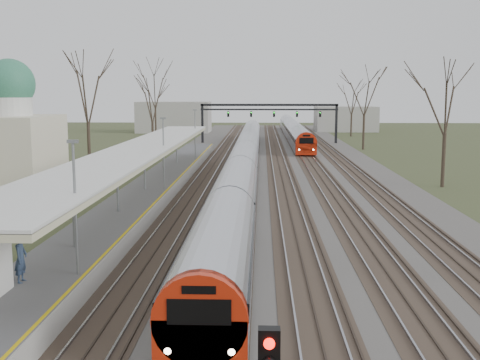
{
  "coord_description": "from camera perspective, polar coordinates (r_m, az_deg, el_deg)",
  "views": [
    {
      "loc": [
        -0.88,
        -7.41,
        7.74
      ],
      "look_at": [
        -2.3,
        32.02,
        2.0
      ],
      "focal_mm": 45.0,
      "sensor_mm": 36.0,
      "label": 1
    }
  ],
  "objects": [
    {
      "name": "canopy",
      "position": [
        41.39,
        -9.34,
        2.88
      ],
      "size": [
        4.1,
        50.0,
        3.11
      ],
      "color": "slate",
      "rests_on": "platform"
    },
    {
      "name": "passenger",
      "position": [
        22.95,
        -20.07,
        -7.03
      ],
      "size": [
        0.43,
        0.65,
        1.76
      ],
      "primitive_type": "imported",
      "rotation": [
        0.0,
        0.0,
        1.59
      ],
      "color": "#2C3D57",
      "rests_on": "platform"
    },
    {
      "name": "platform",
      "position": [
        46.22,
        -8.14,
        -0.82
      ],
      "size": [
        3.5,
        69.0,
        1.0
      ],
      "primitive_type": "cube",
      "color": "#9E9B93",
      "rests_on": "ground"
    },
    {
      "name": "train_near",
      "position": [
        60.28,
        0.51,
        2.32
      ],
      "size": [
        2.62,
        90.21,
        3.05
      ],
      "color": "#B2B4BD",
      "rests_on": "ground"
    },
    {
      "name": "train_far",
      "position": [
        102.42,
        5.09,
        4.74
      ],
      "size": [
        2.62,
        60.21,
        3.05
      ],
      "color": "#B2B4BD",
      "rests_on": "ground"
    },
    {
      "name": "tree_east_far",
      "position": [
        51.6,
        18.98,
        7.33
      ],
      "size": [
        5.0,
        5.0,
        10.3
      ],
      "color": "#2D231C",
      "rests_on": "ground"
    },
    {
      "name": "signal_gantry",
      "position": [
        92.45,
        2.81,
        6.51
      ],
      "size": [
        21.0,
        0.59,
        6.08
      ],
      "color": "black",
      "rests_on": "ground"
    },
    {
      "name": "track_bed",
      "position": [
        62.89,
        3.09,
        1.25
      ],
      "size": [
        24.0,
        160.0,
        0.22
      ],
      "color": "#474442",
      "rests_on": "ground"
    },
    {
      "name": "tree_west_far",
      "position": [
        57.71,
        -14.31,
        8.3
      ],
      "size": [
        5.5,
        5.5,
        11.33
      ],
      "color": "#2D231C",
      "rests_on": "ground"
    }
  ]
}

